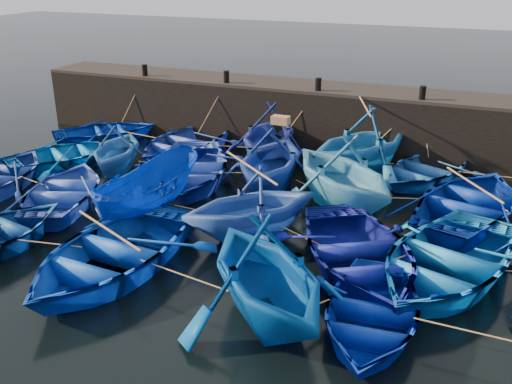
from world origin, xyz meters
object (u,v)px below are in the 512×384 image
at_px(wooden_crate, 281,120).
at_px(boat_0, 106,131).
at_px(boat_13, 1,175).
at_px(boat_8, 189,168).

bearing_deg(wooden_crate, boat_0, 163.69).
bearing_deg(boat_13, wooden_crate, -172.78).
distance_m(boat_8, wooden_crate, 3.83).
height_order(boat_8, wooden_crate, wooden_crate).
relative_size(boat_8, wooden_crate, 9.73).
height_order(boat_8, boat_13, boat_8).
relative_size(boat_0, boat_8, 0.79).
bearing_deg(boat_0, boat_13, 133.16).
distance_m(boat_8, boat_13, 6.54).
height_order(boat_0, boat_8, boat_8).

